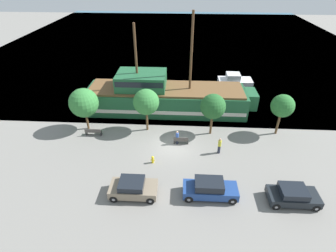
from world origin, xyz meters
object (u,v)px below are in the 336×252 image
Objects in this scene: parked_car_curb_front at (293,195)px; pedestrian_walking_near at (219,146)px; parked_car_curb_rear at (210,189)px; bench_promenade_east at (93,132)px; pirate_ship at (164,97)px; moored_boat_dockside at (235,81)px; parked_car_curb_mid at (133,188)px; pedestrian_walking_far at (177,137)px; bench_promenade_west at (181,140)px; fire_hydrant at (153,159)px.

pedestrian_walking_near is (-5.14, 6.00, 0.19)m from parked_car_curb_front.
bench_promenade_east is at bearing 146.00° from parked_car_curb_rear.
pedestrian_walking_near reaches higher than parked_car_curb_rear.
parked_car_curb_rear is at bearing -71.92° from pirate_ship.
pirate_ship is at bearing 108.08° from parked_car_curb_rear.
parked_car_curb_front is 6.53m from parked_car_curb_rear.
pirate_ship is at bearing 125.02° from pedestrian_walking_near.
moored_boat_dockside is 1.32× the size of parked_car_curb_mid.
parked_car_curb_rear is at bearing -68.35° from pedestrian_walking_far.
parked_car_curb_mid reaches higher than bench_promenade_east.
pedestrian_walking_far is at bearing 179.12° from bench_promenade_west.
bench_promenade_west is (2.31, -7.39, -1.41)m from pirate_ship.
fire_hydrant is (-0.33, -10.62, -1.43)m from pirate_ship.
pedestrian_walking_far reaches higher than bench_promenade_east.
fire_hydrant is at bearing -163.73° from pedestrian_walking_near.
pirate_ship is 13.41m from moored_boat_dockside.
fire_hydrant is 8.23m from bench_promenade_east.
pirate_ship is 7.87m from bench_promenade_west.
parked_car_curb_front is 5.10× the size of fire_hydrant.
bench_promenade_west is at bearing 50.65° from fire_hydrant.
pedestrian_walking_near is (3.81, -1.34, 0.46)m from bench_promenade_west.
pedestrian_walking_far is (-0.40, 0.01, 0.34)m from bench_promenade_west.
parked_car_curb_front is 12.74m from parked_car_curb_mid.
bench_promenade_east is at bearing 173.55° from pedestrian_walking_far.
moored_boat_dockside is 17.73m from pedestrian_walking_near.
pedestrian_walking_far reaches higher than parked_car_curb_mid.
bench_promenade_east is (-7.36, -6.33, -1.40)m from pirate_ship.
pirate_ship reaches higher than bench_promenade_east.
parked_car_curb_mid is at bearing -95.78° from pirate_ship.
parked_car_curb_front is 12.30m from fire_hydrant.
fire_hydrant is at bearing 160.44° from parked_car_curb_front.
pirate_ship reaches higher than parked_car_curb_rear.
bench_promenade_west is 0.99× the size of pedestrian_walking_far.
bench_promenade_west is at bearing 160.56° from pedestrian_walking_near.
moored_boat_dockside is 6.63× the size of fire_hydrant.
pirate_ship is at bearing 107.37° from bench_promenade_west.
moored_boat_dockside is 17.79m from bench_promenade_west.
bench_promenade_east is at bearing 169.91° from pedestrian_walking_near.
fire_hydrant is (1.15, 4.08, -0.32)m from parked_car_curb_mid.
parked_car_curb_front is at bearing -2.17° from parked_car_curb_rear.
pedestrian_walking_near reaches higher than bench_promenade_west.
fire_hydrant is (-5.06, 3.87, -0.37)m from parked_car_curb_rear.
bench_promenade_west is (-8.00, -15.89, -0.25)m from moored_boat_dockside.
pedestrian_walking_far is (2.24, 3.23, 0.36)m from fire_hydrant.
bench_promenade_west is at bearing -72.63° from pirate_ship.
bench_promenade_east is 1.02× the size of pedestrian_walking_near.
parked_car_curb_front is 7.90m from pedestrian_walking_near.
pirate_ship is at bearing 104.50° from pedestrian_walking_far.
bench_promenade_west is (3.80, 7.31, -0.30)m from parked_car_curb_mid.
parked_car_curb_rear is 5.76× the size of fire_hydrant.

